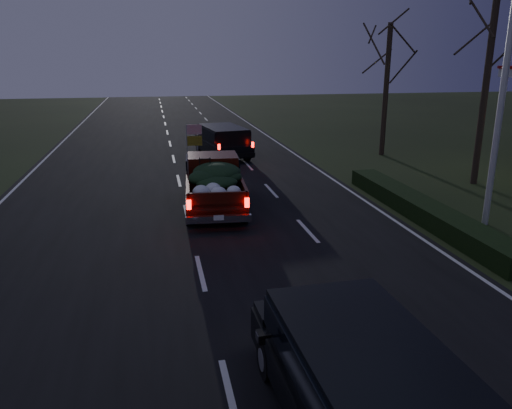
{
  "coord_description": "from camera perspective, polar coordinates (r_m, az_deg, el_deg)",
  "views": [
    {
      "loc": [
        -0.96,
        -11.66,
        5.25
      ],
      "look_at": [
        1.72,
        1.42,
        1.3
      ],
      "focal_mm": 35.0,
      "sensor_mm": 36.0,
      "label": 1
    }
  ],
  "objects": [
    {
      "name": "pickup_truck",
      "position": [
        17.9,
        -4.85,
        2.72
      ],
      "size": [
        2.33,
        5.28,
        2.7
      ],
      "rotation": [
        0.0,
        0.0,
        -0.07
      ],
      "color": "#3F1008",
      "rests_on": "ground"
    },
    {
      "name": "lead_suv",
      "position": [
        27.24,
        -3.81,
        7.54
      ],
      "size": [
        2.73,
        5.01,
        1.37
      ],
      "rotation": [
        0.0,
        0.0,
        0.16
      ],
      "color": "black",
      "rests_on": "ground"
    },
    {
      "name": "road_asphalt",
      "position": [
        12.82,
        -6.34,
        -7.76
      ],
      "size": [
        14.0,
        120.0,
        0.02
      ],
      "primitive_type": "cube",
      "color": "black",
      "rests_on": "ground"
    },
    {
      "name": "bare_tree_mid",
      "position": [
        23.03,
        25.46,
        17.71
      ],
      "size": [
        3.6,
        3.6,
        8.5
      ],
      "color": "black",
      "rests_on": "ground"
    },
    {
      "name": "bare_tree_far",
      "position": [
        28.52,
        14.88,
        15.92
      ],
      "size": [
        3.6,
        3.6,
        7.0
      ],
      "color": "black",
      "rests_on": "ground"
    },
    {
      "name": "rear_suv",
      "position": [
        7.4,
        11.85,
        -18.71
      ],
      "size": [
        2.28,
        4.79,
        1.36
      ],
      "rotation": [
        0.0,
        0.0,
        0.03
      ],
      "color": "black",
      "rests_on": "ground"
    },
    {
      "name": "light_pole",
      "position": [
        17.21,
        26.91,
        15.56
      ],
      "size": [
        0.5,
        0.9,
        9.16
      ],
      "color": "silver",
      "rests_on": "ground"
    },
    {
      "name": "hedge_row",
      "position": [
        17.78,
        18.48,
        -0.56
      ],
      "size": [
        1.0,
        10.0,
        0.6
      ],
      "primitive_type": "cube",
      "color": "black",
      "rests_on": "ground"
    },
    {
      "name": "ground",
      "position": [
        12.82,
        -6.34,
        -7.8
      ],
      "size": [
        120.0,
        120.0,
        0.0
      ],
      "primitive_type": "plane",
      "color": "black",
      "rests_on": "ground"
    }
  ]
}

